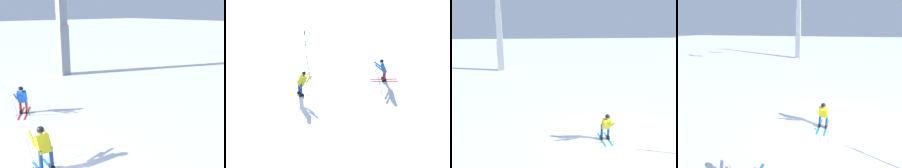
% 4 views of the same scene
% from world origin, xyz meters
% --- Properties ---
extents(ground_plane, '(260.00, 260.00, 0.00)m').
position_xyz_m(ground_plane, '(0.00, 0.00, 0.00)').
color(ground_plane, white).
extents(skier_carving_main, '(1.64, 0.72, 1.62)m').
position_xyz_m(skier_carving_main, '(-0.25, 0.93, 0.86)').
color(skier_carving_main, '#198CCC').
rests_on(skier_carving_main, ground_plane).
extents(lift_tower_far, '(0.84, 2.97, 12.53)m').
position_xyz_m(lift_tower_far, '(22.43, 8.01, 5.19)').
color(lift_tower_far, gray).
rests_on(lift_tower_far, ground_plane).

